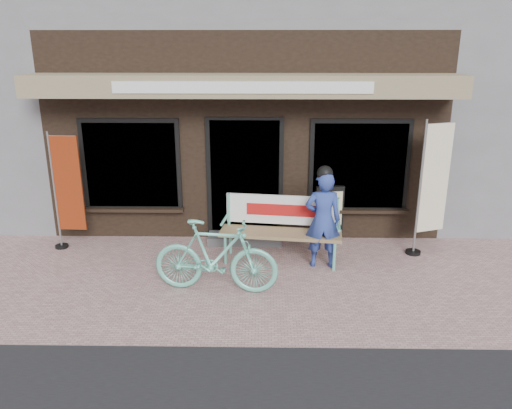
{
  "coord_description": "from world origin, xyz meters",
  "views": [
    {
      "loc": [
        0.34,
        -6.53,
        3.38
      ],
      "look_at": [
        0.22,
        0.7,
        1.05
      ],
      "focal_mm": 35.0,
      "sensor_mm": 36.0,
      "label": 1
    }
  ],
  "objects_px": {
    "person": "(323,218)",
    "bicycle": "(216,256)",
    "nobori_red": "(66,190)",
    "nobori_cream": "(432,186)",
    "bench": "(281,224)",
    "menu_stand": "(329,213)"
  },
  "relations": [
    {
      "from": "person",
      "to": "nobori_cream",
      "type": "relative_size",
      "value": 0.72
    },
    {
      "from": "bench",
      "to": "person",
      "type": "relative_size",
      "value": 1.21
    },
    {
      "from": "bench",
      "to": "nobori_red",
      "type": "relative_size",
      "value": 0.98
    },
    {
      "from": "nobori_cream",
      "to": "person",
      "type": "bearing_deg",
      "value": 177.68
    },
    {
      "from": "bench",
      "to": "nobori_red",
      "type": "bearing_deg",
      "value": -179.02
    },
    {
      "from": "nobori_cream",
      "to": "bicycle",
      "type": "bearing_deg",
      "value": -176.84
    },
    {
      "from": "person",
      "to": "menu_stand",
      "type": "xyz_separation_m",
      "value": [
        0.24,
        1.09,
        -0.29
      ]
    },
    {
      "from": "nobori_red",
      "to": "menu_stand",
      "type": "distance_m",
      "value": 4.53
    },
    {
      "from": "bicycle",
      "to": "bench",
      "type": "bearing_deg",
      "value": -33.44
    },
    {
      "from": "person",
      "to": "bicycle",
      "type": "distance_m",
      "value": 1.84
    },
    {
      "from": "bicycle",
      "to": "menu_stand",
      "type": "bearing_deg",
      "value": -36.2
    },
    {
      "from": "nobori_red",
      "to": "menu_stand",
      "type": "height_order",
      "value": "nobori_red"
    },
    {
      "from": "nobori_red",
      "to": "nobori_cream",
      "type": "distance_m",
      "value": 6.06
    },
    {
      "from": "bench",
      "to": "nobori_cream",
      "type": "distance_m",
      "value": 2.54
    },
    {
      "from": "bicycle",
      "to": "nobori_cream",
      "type": "distance_m",
      "value": 3.77
    },
    {
      "from": "bicycle",
      "to": "nobori_cream",
      "type": "xyz_separation_m",
      "value": [
        3.42,
        1.46,
        0.64
      ]
    },
    {
      "from": "person",
      "to": "nobori_cream",
      "type": "bearing_deg",
      "value": 18.56
    },
    {
      "from": "person",
      "to": "nobori_red",
      "type": "bearing_deg",
      "value": 172.23
    },
    {
      "from": "nobori_red",
      "to": "menu_stand",
      "type": "xyz_separation_m",
      "value": [
        4.48,
        0.44,
        -0.53
      ]
    },
    {
      "from": "bicycle",
      "to": "person",
      "type": "bearing_deg",
      "value": -54.3
    },
    {
      "from": "nobori_red",
      "to": "nobori_cream",
      "type": "height_order",
      "value": "nobori_cream"
    },
    {
      "from": "bench",
      "to": "nobori_red",
      "type": "distance_m",
      "value": 3.65
    }
  ]
}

